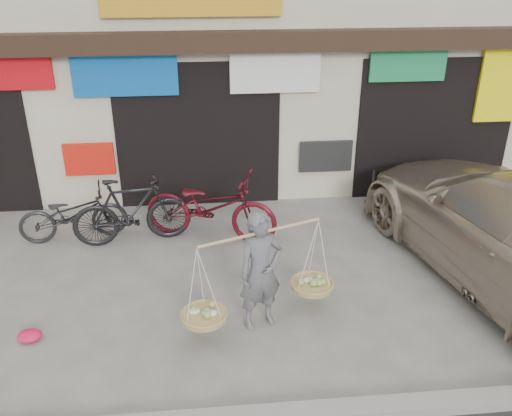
{
  "coord_description": "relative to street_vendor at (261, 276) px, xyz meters",
  "views": [
    {
      "loc": [
        0.13,
        -6.12,
        4.49
      ],
      "look_at": [
        0.82,
        0.9,
        1.09
      ],
      "focal_mm": 38.0,
      "sensor_mm": 36.0,
      "label": 1
    }
  ],
  "objects": [
    {
      "name": "ground",
      "position": [
        -0.75,
        0.37,
        -0.75
      ],
      "size": [
        70.0,
        70.0,
        0.0
      ],
      "primitive_type": "plane",
      "color": "gray",
      "rests_on": "ground"
    },
    {
      "name": "shophouse_block",
      "position": [
        -0.75,
        6.78,
        2.7
      ],
      "size": [
        14.0,
        6.32,
        7.0
      ],
      "color": "beige",
      "rests_on": "ground"
    },
    {
      "name": "street_vendor",
      "position": [
        0.0,
        0.0,
        0.0
      ],
      "size": [
        2.01,
        1.11,
        1.63
      ],
      "rotation": [
        0.0,
        0.0,
        0.36
      ],
      "color": "slate",
      "rests_on": "ground"
    },
    {
      "name": "bike_0",
      "position": [
        -2.88,
        2.62,
        -0.29
      ],
      "size": [
        1.84,
        0.91,
        0.92
      ],
      "primitive_type": "imported",
      "rotation": [
        0.0,
        0.0,
        1.74
      ],
      "color": "black",
      "rests_on": "ground"
    },
    {
      "name": "bike_1",
      "position": [
        -1.88,
        2.41,
        -0.17
      ],
      "size": [
        1.99,
        0.83,
        1.16
      ],
      "primitive_type": "imported",
      "rotation": [
        0.0,
        0.0,
        1.72
      ],
      "color": "black",
      "rests_on": "ground"
    },
    {
      "name": "bike_2",
      "position": [
        -0.58,
        2.41,
        -0.15
      ],
      "size": [
        2.4,
        1.46,
        1.19
      ],
      "primitive_type": "imported",
      "rotation": [
        0.0,
        0.0,
        1.25
      ],
      "color": "#540E18",
      "rests_on": "ground"
    },
    {
      "name": "red_bag",
      "position": [
        -2.94,
        -0.05,
        -0.68
      ],
      "size": [
        0.31,
        0.25,
        0.14
      ],
      "primitive_type": "ellipsoid",
      "color": "#ED1649",
      "rests_on": "ground"
    }
  ]
}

